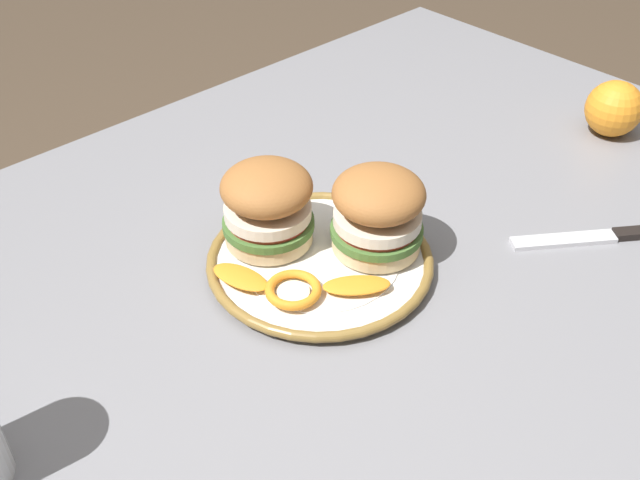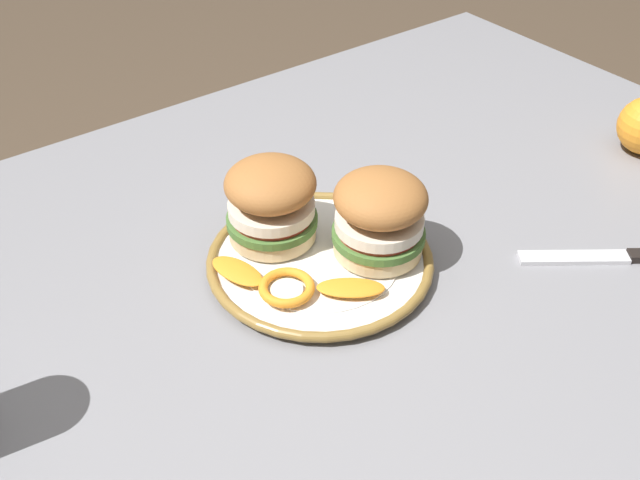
{
  "view_description": "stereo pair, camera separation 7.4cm",
  "coord_description": "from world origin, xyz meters",
  "px_view_note": "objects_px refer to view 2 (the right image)",
  "views": [
    {
      "loc": [
        -0.5,
        -0.5,
        1.31
      ],
      "look_at": [
        -0.05,
        -0.01,
        0.79
      ],
      "focal_mm": 41.47,
      "sensor_mm": 36.0,
      "label": 1
    },
    {
      "loc": [
        -0.44,
        -0.54,
        1.31
      ],
      "look_at": [
        -0.05,
        -0.01,
        0.79
      ],
      "focal_mm": 41.47,
      "sensor_mm": 36.0,
      "label": 2
    }
  ],
  "objects_px": {
    "sandwich_half_right": "(380,215)",
    "table_knife": "(625,257)",
    "dining_table": "(344,305)",
    "dinner_plate": "(320,261)",
    "sandwich_half_left": "(271,200)"
  },
  "relations": [
    {
      "from": "sandwich_half_right",
      "to": "table_knife",
      "type": "height_order",
      "value": "sandwich_half_right"
    },
    {
      "from": "sandwich_half_left",
      "to": "sandwich_half_right",
      "type": "bearing_deg",
      "value": -49.1
    },
    {
      "from": "dinner_plate",
      "to": "sandwich_half_left",
      "type": "xyz_separation_m",
      "value": [
        -0.02,
        0.06,
        0.06
      ]
    },
    {
      "from": "dining_table",
      "to": "sandwich_half_left",
      "type": "distance_m",
      "value": 0.19
    },
    {
      "from": "dinner_plate",
      "to": "sandwich_half_left",
      "type": "distance_m",
      "value": 0.09
    },
    {
      "from": "table_knife",
      "to": "dinner_plate",
      "type": "bearing_deg",
      "value": 145.56
    },
    {
      "from": "dining_table",
      "to": "sandwich_half_right",
      "type": "relative_size",
      "value": 8.95
    },
    {
      "from": "sandwich_half_left",
      "to": "dinner_plate",
      "type": "bearing_deg",
      "value": -70.32
    },
    {
      "from": "dining_table",
      "to": "dinner_plate",
      "type": "height_order",
      "value": "dinner_plate"
    },
    {
      "from": "sandwich_half_right",
      "to": "table_knife",
      "type": "xyz_separation_m",
      "value": [
        0.24,
        -0.17,
        -0.07
      ]
    },
    {
      "from": "dinner_plate",
      "to": "table_knife",
      "type": "relative_size",
      "value": 1.39
    },
    {
      "from": "dinner_plate",
      "to": "table_knife",
      "type": "xyz_separation_m",
      "value": [
        0.3,
        -0.2,
        -0.01
      ]
    },
    {
      "from": "dining_table",
      "to": "dinner_plate",
      "type": "distance_m",
      "value": 0.12
    },
    {
      "from": "dining_table",
      "to": "sandwich_half_right",
      "type": "bearing_deg",
      "value": -77.38
    },
    {
      "from": "sandwich_half_right",
      "to": "table_knife",
      "type": "relative_size",
      "value": 0.77
    }
  ]
}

